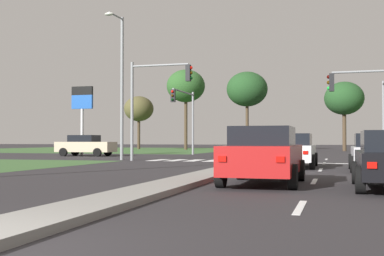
% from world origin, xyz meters
% --- Properties ---
extents(ground_plane, '(200.00, 200.00, 0.00)m').
position_xyz_m(ground_plane, '(0.00, 30.00, 0.00)').
color(ground_plane, '#282628').
extents(grass_verge_far_left, '(35.00, 35.00, 0.01)m').
position_xyz_m(grass_verge_far_left, '(-25.50, 54.50, 0.00)').
color(grass_verge_far_left, '#385B2D').
rests_on(grass_verge_far_left, ground).
extents(median_island_near, '(1.20, 22.00, 0.14)m').
position_xyz_m(median_island_near, '(0.00, 11.00, 0.07)').
color(median_island_near, gray).
rests_on(median_island_near, ground).
extents(median_island_far, '(1.20, 36.00, 0.14)m').
position_xyz_m(median_island_far, '(0.00, 55.00, 0.07)').
color(median_island_far, gray).
rests_on(median_island_far, ground).
extents(lane_dash_near, '(0.14, 2.00, 0.01)m').
position_xyz_m(lane_dash_near, '(3.50, 5.00, 0.01)').
color(lane_dash_near, silver).
rests_on(lane_dash_near, ground).
extents(lane_dash_second, '(0.14, 2.00, 0.01)m').
position_xyz_m(lane_dash_second, '(3.50, 11.00, 0.01)').
color(lane_dash_second, silver).
rests_on(lane_dash_second, ground).
extents(lane_dash_third, '(0.14, 2.00, 0.01)m').
position_xyz_m(lane_dash_third, '(3.50, 17.00, 0.01)').
color(lane_dash_third, silver).
rests_on(lane_dash_third, ground).
extents(lane_dash_fourth, '(0.14, 2.00, 0.01)m').
position_xyz_m(lane_dash_fourth, '(3.50, 23.00, 0.01)').
color(lane_dash_fourth, silver).
rests_on(lane_dash_fourth, ground).
extents(lane_dash_fifth, '(0.14, 2.00, 0.01)m').
position_xyz_m(lane_dash_fifth, '(3.50, 29.00, 0.01)').
color(lane_dash_fifth, silver).
rests_on(lane_dash_fifth, ground).
extents(stop_bar_near, '(6.40, 0.50, 0.01)m').
position_xyz_m(stop_bar_near, '(3.80, 23.00, 0.01)').
color(stop_bar_near, silver).
rests_on(stop_bar_near, ground).
extents(crosswalk_bar_near, '(0.70, 2.80, 0.01)m').
position_xyz_m(crosswalk_bar_near, '(-6.40, 24.80, 0.01)').
color(crosswalk_bar_near, silver).
rests_on(crosswalk_bar_near, ground).
extents(crosswalk_bar_second, '(0.70, 2.80, 0.01)m').
position_xyz_m(crosswalk_bar_second, '(-5.25, 24.80, 0.01)').
color(crosswalk_bar_second, silver).
rests_on(crosswalk_bar_second, ground).
extents(crosswalk_bar_third, '(0.70, 2.80, 0.01)m').
position_xyz_m(crosswalk_bar_third, '(-4.10, 24.80, 0.01)').
color(crosswalk_bar_third, silver).
rests_on(crosswalk_bar_third, ground).
extents(crosswalk_bar_fourth, '(0.70, 2.80, 0.01)m').
position_xyz_m(crosswalk_bar_fourth, '(-2.95, 24.80, 0.01)').
color(crosswalk_bar_fourth, silver).
rests_on(crosswalk_bar_fourth, ground).
extents(crosswalk_bar_fifth, '(0.70, 2.80, 0.01)m').
position_xyz_m(crosswalk_bar_fifth, '(-1.80, 24.80, 0.01)').
color(crosswalk_bar_fifth, silver).
rests_on(crosswalk_bar_fifth, ground).
extents(crosswalk_bar_sixth, '(0.70, 2.80, 0.01)m').
position_xyz_m(crosswalk_bar_sixth, '(-0.65, 24.80, 0.01)').
color(crosswalk_bar_sixth, silver).
rests_on(crosswalk_bar_sixth, ground).
extents(car_white_near, '(2.06, 4.64, 1.52)m').
position_xyz_m(car_white_near, '(2.24, 18.60, 0.78)').
color(car_white_near, silver).
rests_on(car_white_near, ground).
extents(car_silver_second, '(2.01, 4.23, 1.49)m').
position_xyz_m(car_silver_second, '(5.64, 16.78, 0.76)').
color(car_silver_second, '#B7B7BC').
rests_on(car_silver_second, ground).
extents(car_red_third, '(2.05, 4.42, 1.60)m').
position_xyz_m(car_red_third, '(2.19, 9.66, 0.82)').
color(car_red_third, '#A31919').
rests_on(car_red_third, ground).
extents(car_beige_fourth, '(4.50, 2.02, 1.62)m').
position_xyz_m(car_beige_fourth, '(-14.48, 30.55, 0.82)').
color(car_beige_fourth, '#BCAD8E').
rests_on(car_beige_fourth, ground).
extents(car_blue_sixth, '(2.02, 4.55, 1.51)m').
position_xyz_m(car_blue_sixth, '(-2.38, 45.31, 0.77)').
color(car_blue_sixth, navy).
rests_on(car_blue_sixth, ground).
extents(traffic_signal_far_left, '(0.32, 5.74, 5.32)m').
position_xyz_m(traffic_signal_far_left, '(-7.60, 34.42, 3.74)').
color(traffic_signal_far_left, gray).
rests_on(traffic_signal_far_left, ground).
extents(traffic_signal_near_right, '(4.04, 0.32, 5.09)m').
position_xyz_m(traffic_signal_near_right, '(6.10, 23.40, 3.49)').
color(traffic_signal_near_right, gray).
rests_on(traffic_signal_near_right, ground).
extents(traffic_signal_near_left, '(3.86, 0.32, 5.89)m').
position_xyz_m(traffic_signal_near_left, '(-6.28, 23.40, 3.99)').
color(traffic_signal_near_left, gray).
rests_on(traffic_signal_near_left, ground).
extents(street_lamp_second, '(0.56, 1.99, 8.86)m').
position_xyz_m(street_lamp_second, '(-8.64, 24.07, 4.95)').
color(street_lamp_second, gray).
rests_on(street_lamp_second, ground).
extents(pedestrian_at_median, '(0.34, 0.34, 1.77)m').
position_xyz_m(pedestrian_at_median, '(-0.15, 38.94, 1.21)').
color(pedestrian_at_median, maroon).
rests_on(pedestrian_at_median, median_island_far).
extents(fuel_price_totem, '(1.80, 0.24, 5.55)m').
position_xyz_m(fuel_price_totem, '(-15.52, 31.90, 4.05)').
color(fuel_price_totem, silver).
rests_on(fuel_price_totem, ground).
extents(treeline_near, '(4.07, 4.07, 7.28)m').
position_xyz_m(treeline_near, '(-22.06, 59.95, 5.52)').
color(treeline_near, '#423323').
rests_on(treeline_near, ground).
extents(treeline_second, '(4.96, 4.96, 10.33)m').
position_xyz_m(treeline_second, '(-14.54, 57.49, 8.17)').
color(treeline_second, '#423323').
rests_on(treeline_second, ground).
extents(treeline_third, '(5.04, 5.04, 9.66)m').
position_xyz_m(treeline_third, '(-6.45, 56.81, 7.48)').
color(treeline_third, '#423323').
rests_on(treeline_third, ground).
extents(treeline_fourth, '(4.40, 4.40, 7.83)m').
position_xyz_m(treeline_fourth, '(4.97, 54.71, 5.92)').
color(treeline_fourth, '#423323').
rests_on(treeline_fourth, ground).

